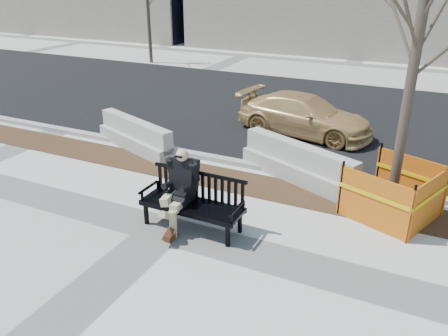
# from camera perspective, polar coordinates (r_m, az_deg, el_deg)

# --- Properties ---
(ground) EXTENTS (120.00, 120.00, 0.00)m
(ground) POSITION_cam_1_polar(r_m,az_deg,el_deg) (9.07, -7.59, -7.61)
(ground) COLOR beige
(ground) RESTS_ON ground
(mulch_strip) EXTENTS (40.00, 1.20, 0.02)m
(mulch_strip) POSITION_cam_1_polar(r_m,az_deg,el_deg) (11.06, -0.34, -1.30)
(mulch_strip) COLOR #47301C
(mulch_strip) RESTS_ON ground
(asphalt_street) EXTENTS (60.00, 10.40, 0.01)m
(asphalt_street) POSITION_cam_1_polar(r_m,az_deg,el_deg) (16.50, 9.17, 6.97)
(asphalt_street) COLOR black
(asphalt_street) RESTS_ON ground
(curb) EXTENTS (60.00, 0.25, 0.12)m
(curb) POSITION_cam_1_polar(r_m,az_deg,el_deg) (11.82, 1.67, 0.70)
(curb) COLOR #9E9B93
(curb) RESTS_ON ground
(bench) EXTENTS (2.09, 0.78, 1.11)m
(bench) POSITION_cam_1_polar(r_m,az_deg,el_deg) (9.05, -3.96, -7.50)
(bench) COLOR black
(bench) RESTS_ON ground
(seated_man) EXTENTS (0.68, 1.12, 1.56)m
(seated_man) POSITION_cam_1_polar(r_m,az_deg,el_deg) (9.22, -5.31, -6.91)
(seated_man) COLOR black
(seated_man) RESTS_ON ground
(tree_fence) EXTENTS (3.08, 3.08, 5.94)m
(tree_fence) POSITION_cam_1_polar(r_m,az_deg,el_deg) (10.09, 19.99, -5.50)
(tree_fence) COLOR orange
(tree_fence) RESTS_ON ground
(sedan) EXTENTS (4.36, 2.28, 1.21)m
(sedan) POSITION_cam_1_polar(r_m,az_deg,el_deg) (14.29, 9.93, 4.25)
(sedan) COLOR tan
(sedan) RESTS_ON ground
(jersey_barrier_left) EXTENTS (3.04, 1.65, 0.87)m
(jersey_barrier_left) POSITION_cam_1_polar(r_m,az_deg,el_deg) (13.13, -10.84, 2.40)
(jersey_barrier_left) COLOR #A7A49D
(jersey_barrier_left) RESTS_ON ground
(jersey_barrier_right) EXTENTS (3.19, 1.86, 0.92)m
(jersey_barrier_right) POSITION_cam_1_polar(r_m,az_deg,el_deg) (11.16, 9.22, -1.41)
(jersey_barrier_right) COLOR #A6A39B
(jersey_barrier_right) RESTS_ON ground
(far_tree_left) EXTENTS (2.72, 2.72, 5.56)m
(far_tree_left) POSITION_cam_1_polar(r_m,az_deg,el_deg) (25.69, -9.11, 12.96)
(far_tree_left) COLOR brown
(far_tree_left) RESTS_ON ground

